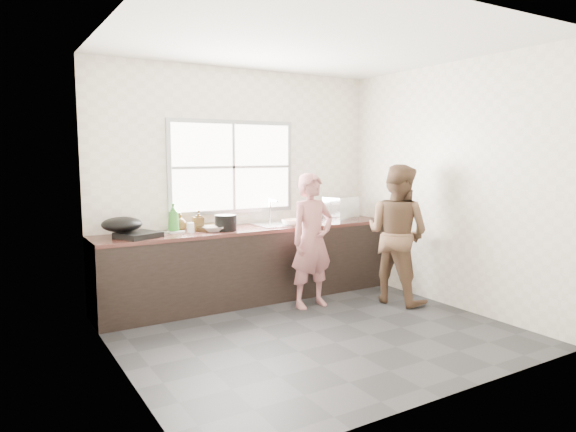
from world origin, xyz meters
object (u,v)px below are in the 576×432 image
bottle_brown_tall (198,221)px  pot_lid_right (158,233)px  bowl_mince (213,229)px  bowl_crabs (292,223)px  glass_jar (191,228)px  burner (138,235)px  plate_food (176,232)px  cutting_board (212,227)px  pot_lid_left (130,236)px  bowl_held (299,223)px  bottle_brown_short (180,223)px  black_pot (226,223)px  person_side (397,234)px  wok (122,224)px  dish_rack (341,209)px  woman (312,245)px  bottle_green (173,218)px

bottle_brown_tall → pot_lid_right: (-0.45, 0.01, -0.10)m
bowl_mince → bowl_crabs: bearing=-4.5°
bowl_mince → glass_jar: bearing=167.9°
bottle_brown_tall → burner: bottle_brown_tall is taller
plate_food → pot_lid_right: (-0.19, 0.00, -0.00)m
cutting_board → pot_lid_left: cutting_board is taller
cutting_board → plate_food: (-0.43, -0.02, -0.01)m
bowl_held → bottle_brown_short: bearing=164.5°
black_pot → person_side: bearing=-26.1°
glass_jar → wok: bearing=177.4°
pot_lid_left → wok: bearing=-158.1°
wok → dish_rack: (2.72, -0.05, 0.02)m
dish_rack → bottle_brown_tall: bearing=161.4°
cutting_board → dish_rack: bearing=-4.6°
glass_jar → dish_rack: dish_rack is taller
person_side → pot_lid_right: person_side is taller
bowl_held → pot_lid_left: bowl_held is taller
bowl_crabs → black_pot: black_pot is taller
bottle_brown_tall → bowl_mince: bearing=-48.8°
dish_rack → wok: bearing=163.4°
person_side → black_pot: (-1.75, 0.86, 0.15)m
woman → plate_food: woman is taller
cutting_board → bottle_brown_short: 0.36m
woman → burner: size_ratio=3.82×
person_side → bowl_mince: person_side is taller
bowl_held → bowl_crabs: bearing=140.5°
bowl_held → black_pot: black_pot is taller
bottle_green → bottle_brown_tall: bearing=-7.3°
bowl_mince → plate_food: bowl_mince is taller
glass_jar → person_side: bearing=-23.0°
bottle_brown_tall → wok: 0.84m
woman → bowl_crabs: woman is taller
burner → wok: bearing=151.7°
bowl_held → pot_lid_left: (-1.90, 0.25, -0.03)m
bowl_crabs → burner: (-1.78, 0.08, -0.00)m
cutting_board → pot_lid_right: (-0.62, -0.02, -0.02)m
bowl_mince → bottle_green: size_ratio=0.71×
cutting_board → bowl_held: size_ratio=2.24×
bottle_brown_tall → dish_rack: dish_rack is taller
cutting_board → wok: bearing=-175.4°
glass_jar → pot_lid_right: bearing=163.6°
woman → glass_jar: 1.34m
bottle_brown_short → wok: wok is taller
woman → bowl_mince: 1.11m
bottle_brown_short → bowl_held: bearing=-15.5°
bowl_crabs → bowl_held: size_ratio=0.97×
bottle_green → dish_rack: bottle_green is taller
person_side → pot_lid_right: size_ratio=5.85×
woman → person_side: 1.01m
woman → burner: (-1.78, 0.51, 0.19)m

